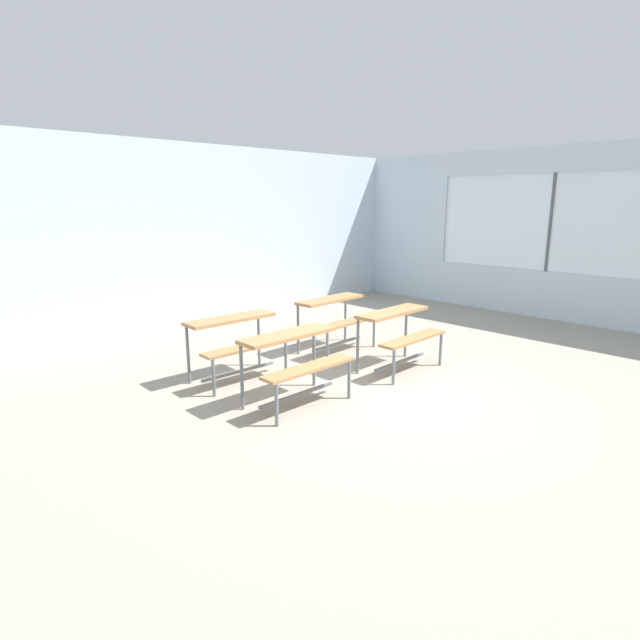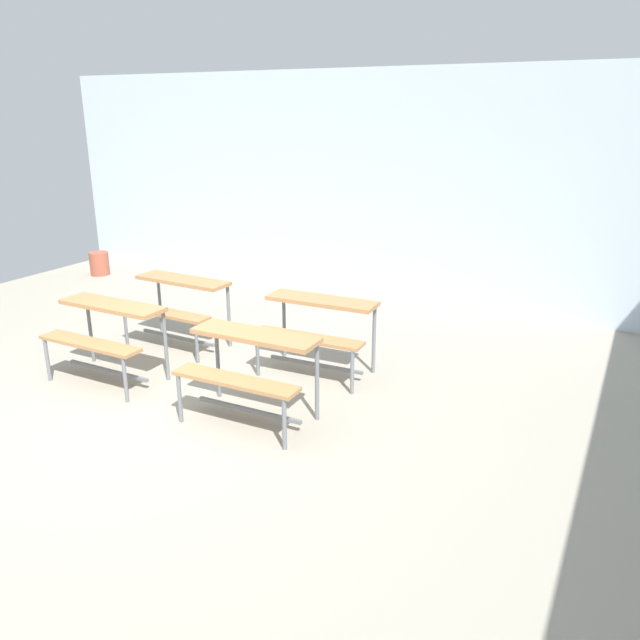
% 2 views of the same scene
% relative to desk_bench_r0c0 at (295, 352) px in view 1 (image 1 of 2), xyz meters
% --- Properties ---
extents(ground, '(10.00, 9.00, 0.05)m').
position_rel_desk_bench_r0c0_xyz_m(ground, '(0.90, -0.62, -0.59)').
color(ground, gray).
extents(wall_back, '(10.00, 0.12, 3.00)m').
position_rel_desk_bench_r0c0_xyz_m(wall_back, '(0.90, 3.88, 0.94)').
color(wall_back, silver).
rests_on(wall_back, ground).
extents(wall_right, '(0.12, 9.00, 3.00)m').
position_rel_desk_bench_r0c0_xyz_m(wall_right, '(5.90, -0.75, 0.88)').
color(wall_right, silver).
rests_on(wall_right, ground).
extents(desk_bench_r0c0, '(1.10, 0.60, 0.74)m').
position_rel_desk_bench_r0c0_xyz_m(desk_bench_r0c0, '(0.00, 0.00, 0.00)').
color(desk_bench_r0c0, '#A87547').
rests_on(desk_bench_r0c0, ground).
extents(desk_bench_r0c1, '(1.11, 0.61, 0.74)m').
position_rel_desk_bench_r0c0_xyz_m(desk_bench_r0c1, '(1.67, -0.07, 0.00)').
color(desk_bench_r0c1, '#A87547').
rests_on(desk_bench_r0c1, ground).
extents(desk_bench_r1c0, '(1.12, 0.62, 0.74)m').
position_rel_desk_bench_r0c0_xyz_m(desk_bench_r1c0, '(-0.01, 1.04, 0.00)').
color(desk_bench_r1c0, '#A87547').
rests_on(desk_bench_r1c0, ground).
extents(desk_bench_r1c1, '(1.12, 0.63, 0.74)m').
position_rel_desk_bench_r0c0_xyz_m(desk_bench_r1c1, '(1.70, 1.06, 0.00)').
color(desk_bench_r1c1, '#A87547').
rests_on(desk_bench_r1c1, ground).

